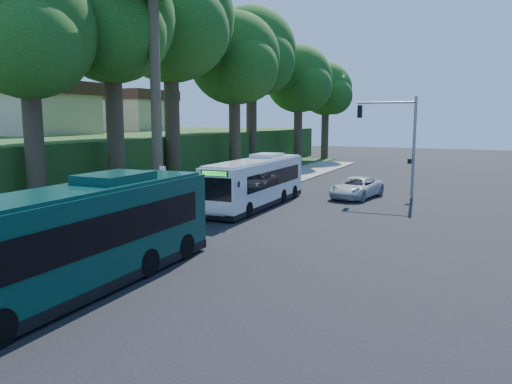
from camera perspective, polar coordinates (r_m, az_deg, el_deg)
The scene contains 18 objects.
ground at distance 27.76m, azimuth 4.80°, elevation -3.12°, with size 140.00×140.00×0.00m, color black.
sidewalk at distance 30.92m, azimuth -8.05°, elevation -1.86°, with size 4.50×70.00×0.12m, color gray.
red_curb at distance 26.40m, azimuth -8.49°, elevation -3.65°, with size 0.25×30.00×0.13m, color maroon.
grass_verge at distance 38.17m, azimuth -11.24°, elevation -0.01°, with size 8.00×70.00×0.06m, color #234719.
bus_shelter at distance 28.29m, azimuth -11.15°, elevation 0.68°, with size 3.20×1.51×2.55m.
stop_sign_pole at distance 25.46m, azimuth -10.56°, elevation 0.46°, with size 0.35×0.06×3.17m.
traffic_signal_pole at distance 36.04m, azimuth 16.05°, elevation 6.34°, with size 4.10×0.30×7.00m.
hillside_backdrop at distance 54.05m, azimuth -16.58°, elevation 4.83°, with size 24.00×60.00×8.80m.
tree_0 at distance 33.91m, azimuth -16.14°, elevation 17.73°, with size 8.40×8.00×15.70m.
tree_1 at distance 41.05m, azimuth -9.68°, elevation 18.43°, with size 10.50×10.00×18.26m.
tree_2 at distance 46.86m, azimuth -2.39°, elevation 14.51°, with size 8.82×8.40×15.12m.
tree_3 at distance 55.04m, azimuth -0.42°, elevation 15.20°, with size 10.08×9.60×17.28m.
tree_4 at distance 61.28m, azimuth 4.97°, elevation 12.37°, with size 8.40×8.00×14.14m.
tree_5 at distance 68.53m, azimuth 8.04°, elevation 11.27°, with size 7.35×7.00×12.86m.
tree_6 at distance 29.77m, azimuth -24.59°, elevation 15.73°, with size 7.56×7.20×13.74m.
white_bus at distance 31.53m, azimuth 0.08°, elevation 1.21°, with size 2.39×10.84×3.23m.
teal_bus at distance 17.10m, azimuth -19.71°, elevation -4.85°, with size 2.74×12.29×3.66m.
pickup at distance 35.67m, azimuth 11.41°, elevation 0.51°, with size 2.38×5.16×1.43m, color silver.
Camera 1 is at (9.11, -25.62, 5.59)m, focal length 35.00 mm.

